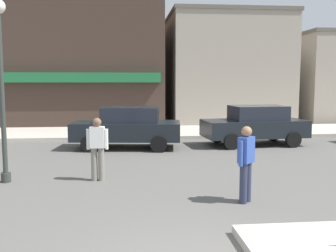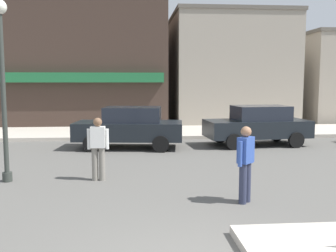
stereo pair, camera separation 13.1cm
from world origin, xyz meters
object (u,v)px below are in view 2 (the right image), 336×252
at_px(parked_car_nearest, 130,127).
at_px(pedestrian_crossing_near, 98,147).
at_px(parked_car_second, 258,125).
at_px(lamp_post, 2,64).
at_px(pedestrian_crossing_far, 245,162).

bearing_deg(parked_car_nearest, pedestrian_crossing_near, -98.99).
relative_size(parked_car_nearest, pedestrian_crossing_near, 2.59).
bearing_deg(pedestrian_crossing_near, parked_car_second, 41.13).
height_order(lamp_post, parked_car_nearest, lamp_post).
distance_m(lamp_post, pedestrian_crossing_far, 6.29).
xyz_separation_m(lamp_post, pedestrian_crossing_near, (2.30, -0.07, -2.09)).
height_order(parked_car_second, pedestrian_crossing_near, pedestrian_crossing_near).
height_order(parked_car_nearest, pedestrian_crossing_near, pedestrian_crossing_near).
xyz_separation_m(parked_car_nearest, parked_car_second, (5.01, 0.26, 0.00)).
height_order(parked_car_second, pedestrian_crossing_far, pedestrian_crossing_far).
distance_m(parked_car_second, pedestrian_crossing_far, 7.62).
bearing_deg(pedestrian_crossing_near, parked_car_nearest, 81.01).
distance_m(lamp_post, pedestrian_crossing_near, 3.11).
bearing_deg(parked_car_second, pedestrian_crossing_far, -109.61).
height_order(pedestrian_crossing_near, pedestrian_crossing_far, same).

